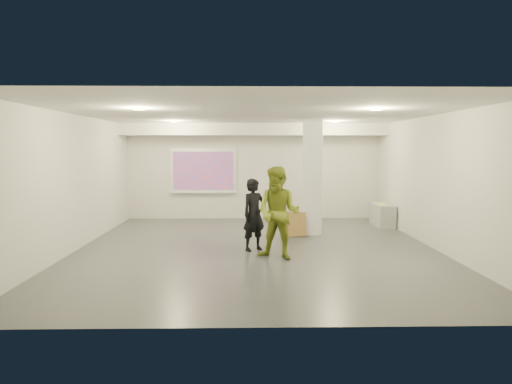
{
  "coord_description": "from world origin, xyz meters",
  "views": [
    {
      "loc": [
        -0.2,
        -10.06,
        2.26
      ],
      "look_at": [
        0.0,
        0.4,
        1.25
      ],
      "focal_mm": 32.0,
      "sensor_mm": 36.0,
      "label": 1
    }
  ],
  "objects_px": {
    "credenza": "(382,215)",
    "woman": "(254,215)",
    "projection_screen": "(203,171)",
    "column": "(312,177)",
    "man": "(278,213)"
  },
  "relations": [
    {
      "from": "credenza",
      "to": "woman",
      "type": "relative_size",
      "value": 0.69
    },
    {
      "from": "projection_screen",
      "to": "woman",
      "type": "xyz_separation_m",
      "value": [
        1.55,
        -4.57,
        -0.73
      ]
    },
    {
      "from": "column",
      "to": "woman",
      "type": "bearing_deg",
      "value": -128.97
    },
    {
      "from": "man",
      "to": "column",
      "type": "bearing_deg",
      "value": 92.38
    },
    {
      "from": "column",
      "to": "projection_screen",
      "type": "xyz_separation_m",
      "value": [
        -3.1,
        2.65,
        0.03
      ]
    },
    {
      "from": "woman",
      "to": "man",
      "type": "height_order",
      "value": "man"
    },
    {
      "from": "credenza",
      "to": "woman",
      "type": "xyz_separation_m",
      "value": [
        -3.77,
        -3.08,
        0.48
      ]
    },
    {
      "from": "credenza",
      "to": "man",
      "type": "bearing_deg",
      "value": -131.28
    },
    {
      "from": "credenza",
      "to": "man",
      "type": "relative_size",
      "value": 0.58
    },
    {
      "from": "woman",
      "to": "projection_screen",
      "type": "bearing_deg",
      "value": 73.77
    },
    {
      "from": "woman",
      "to": "credenza",
      "type": "bearing_deg",
      "value": 4.31
    },
    {
      "from": "column",
      "to": "man",
      "type": "xyz_separation_m",
      "value": [
        -1.07,
        -2.7,
        -0.56
      ]
    },
    {
      "from": "column",
      "to": "projection_screen",
      "type": "distance_m",
      "value": 4.08
    },
    {
      "from": "column",
      "to": "credenza",
      "type": "xyz_separation_m",
      "value": [
        2.22,
        1.16,
        -1.18
      ]
    },
    {
      "from": "projection_screen",
      "to": "credenza",
      "type": "relative_size",
      "value": 1.91
    }
  ]
}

